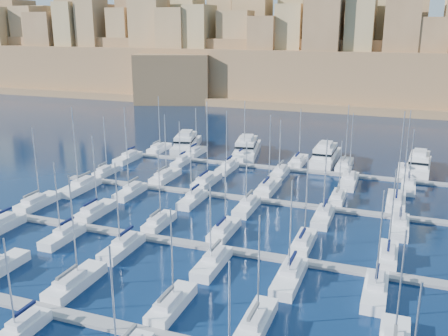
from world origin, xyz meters
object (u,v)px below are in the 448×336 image
at_px(sailboat_4, 256,322).
at_px(motor_yacht_a, 186,143).
at_px(motor_yacht_c, 325,155).
at_px(sailboat_2, 75,282).
at_px(motor_yacht_b, 247,148).
at_px(motor_yacht_d, 419,164).

bearing_deg(sailboat_4, motor_yacht_a, 119.75).
bearing_deg(motor_yacht_c, sailboat_2, -105.59).
xyz_separation_m(motor_yacht_a, motor_yacht_b, (16.58, 0.22, 0.00)).
bearing_deg(sailboat_2, motor_yacht_c, 74.41).
xyz_separation_m(sailboat_2, motor_yacht_c, (19.50, 69.86, 0.97)).
bearing_deg(sailboat_2, motor_yacht_a, 103.43).
bearing_deg(motor_yacht_a, motor_yacht_c, -0.35).
height_order(sailboat_4, motor_yacht_b, sailboat_4).
relative_size(motor_yacht_a, motor_yacht_b, 0.98).
relative_size(sailboat_2, motor_yacht_b, 0.80).
bearing_deg(motor_yacht_a, motor_yacht_b, 0.75).
height_order(motor_yacht_c, motor_yacht_d, same).
xyz_separation_m(motor_yacht_c, motor_yacht_d, (20.78, -0.59, 0.00)).
bearing_deg(motor_yacht_a, sailboat_4, -60.25).
bearing_deg(sailboat_2, motor_yacht_b, 90.13).
distance_m(motor_yacht_c, motor_yacht_d, 20.79).
relative_size(sailboat_2, motor_yacht_d, 0.93).
relative_size(motor_yacht_a, motor_yacht_c, 1.07).
bearing_deg(sailboat_2, sailboat_4, -1.11).
height_order(sailboat_4, motor_yacht_c, sailboat_4).
relative_size(sailboat_4, motor_yacht_d, 0.83).
distance_m(sailboat_2, motor_yacht_b, 70.30).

